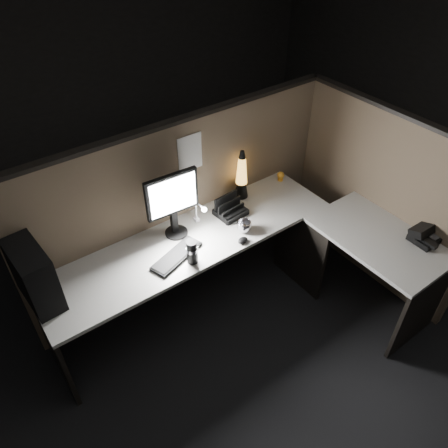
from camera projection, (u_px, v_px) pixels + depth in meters
floor at (254, 344)px, 3.39m from camera, size 6.00×6.00×0.00m
room_shell at (267, 167)px, 2.35m from camera, size 6.00×6.00×6.00m
partition_back at (184, 208)px, 3.48m from camera, size 2.66×0.06×1.50m
partition_right at (376, 200)px, 3.57m from camera, size 0.06×1.66×1.50m
desk at (255, 262)px, 3.25m from camera, size 2.60×1.60×0.73m
pc_tower at (34, 276)px, 2.66m from camera, size 0.20×0.41×0.41m
monitor at (173, 199)px, 3.09m from camera, size 0.40×0.17×0.52m
keyboard at (177, 256)px, 3.08m from camera, size 0.44×0.26×0.02m
mouse at (243, 240)px, 3.19m from camera, size 0.10×0.08×0.03m
clip_lamp at (200, 212)px, 3.28m from camera, size 0.04×0.16×0.20m
organizer at (230, 210)px, 3.44m from camera, size 0.24×0.21×0.17m
lava_lamp at (242, 178)px, 3.53m from camera, size 0.11×0.11×0.43m
travel_mug at (192, 252)px, 2.99m from camera, size 0.08×0.08×0.18m
steel_mug at (244, 226)px, 3.27m from camera, size 0.12×0.12×0.09m
figurine at (281, 175)px, 3.78m from camera, size 0.06×0.06×0.06m
pinned_paper at (190, 153)px, 3.16m from camera, size 0.20×0.00×0.29m
desk_phone at (425, 235)px, 3.20m from camera, size 0.21×0.22×0.13m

